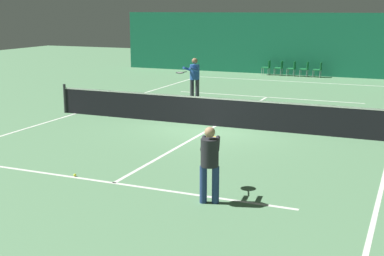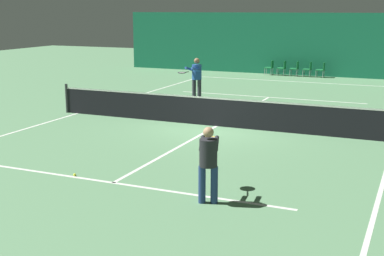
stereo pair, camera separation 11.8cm
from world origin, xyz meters
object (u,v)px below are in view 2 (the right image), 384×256
object	(u,v)px
courtside_chair_0	(270,67)
courtside_chair_3	(308,68)
player_near	(208,159)
courtside_chair_4	(322,69)
tennis_net	(217,111)
player_far	(196,76)
tennis_ball	(75,175)
courtside_chair_1	(283,67)
courtside_chair_2	(295,68)

from	to	relation	value
courtside_chair_0	courtside_chair_3	distance (m)	2.23
player_near	courtside_chair_4	world-z (taller)	player_near
tennis_net	player_far	world-z (taller)	player_far
courtside_chair_0	tennis_net	bearing A→B (deg)	8.51
player_near	tennis_ball	size ratio (longest dim) A/B	23.51
courtside_chair_0	courtside_chair_1	bearing A→B (deg)	90.00
tennis_net	player_near	distance (m)	7.10
tennis_net	courtside_chair_0	distance (m)	14.44
player_far	courtside_chair_0	world-z (taller)	player_far
tennis_ball	courtside_chair_0	bearing A→B (deg)	92.93
player_near	tennis_ball	distance (m)	3.59
player_far	courtside_chair_2	xyz separation A→B (m)	(2.01, 9.74, -0.54)
courtside_chair_0	player_near	bearing A→B (deg)	12.17
player_near	courtside_chair_1	distance (m)	21.29
courtside_chair_3	courtside_chair_4	world-z (taller)	same
courtside_chair_1	courtside_chair_3	distance (m)	1.48
tennis_net	player_far	bearing A→B (deg)	120.44
courtside_chair_1	courtside_chair_3	world-z (taller)	same
player_far	courtside_chair_3	xyz separation A→B (m)	(2.76, 9.74, -0.54)
courtside_chair_1	courtside_chair_4	world-z (taller)	same
tennis_net	courtside_chair_1	bearing A→B (deg)	95.57
player_near	courtside_chair_3	world-z (taller)	player_near
player_near	courtside_chair_2	world-z (taller)	player_near
player_near	courtside_chair_3	bearing A→B (deg)	-11.96
tennis_net	courtside_chair_0	xyz separation A→B (m)	(-2.14, 14.28, -0.03)
courtside_chair_4	player_far	bearing A→B (deg)	-19.75
tennis_net	tennis_ball	world-z (taller)	tennis_net
tennis_net	courtside_chair_0	world-z (taller)	tennis_net
courtside_chair_1	courtside_chair_2	size ratio (longest dim) A/B	1.00
tennis_net	courtside_chair_2	world-z (taller)	tennis_net
player_far	courtside_chair_2	distance (m)	9.96
courtside_chair_2	tennis_net	bearing A→B (deg)	2.61
courtside_chair_0	courtside_chair_2	distance (m)	1.48
courtside_chair_2	courtside_chair_4	distance (m)	1.48
courtside_chair_1	courtside_chair_2	xyz separation A→B (m)	(0.74, 0.00, 0.00)
courtside_chair_2	courtside_chair_0	bearing A→B (deg)	-90.00
tennis_net	player_far	distance (m)	5.28
player_far	courtside_chair_2	world-z (taller)	player_far
courtside_chair_1	tennis_net	bearing A→B (deg)	5.57
courtside_chair_1	tennis_ball	size ratio (longest dim) A/B	12.73
courtside_chair_1	tennis_ball	xyz separation A→B (m)	(0.31, -20.61, -0.45)
player_near	player_far	distance (m)	12.29
tennis_net	courtside_chair_2	size ratio (longest dim) A/B	14.29
courtside_chair_3	courtside_chair_4	distance (m)	0.74
courtside_chair_1	courtside_chair_4	size ratio (longest dim) A/B	1.00
tennis_net	player_near	xyz separation A→B (m)	(2.38, -6.67, 0.39)
courtside_chair_3	tennis_net	bearing A→B (deg)	-0.37
courtside_chair_4	tennis_ball	world-z (taller)	courtside_chair_4
player_far	courtside_chair_4	xyz separation A→B (m)	(3.50, 9.74, -0.54)
courtside_chair_0	courtside_chair_3	world-z (taller)	same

